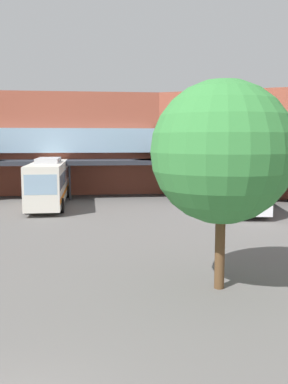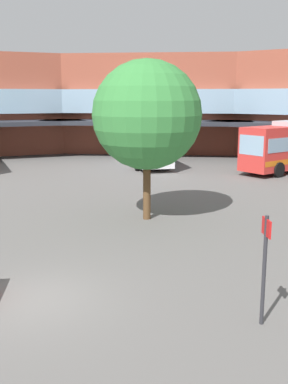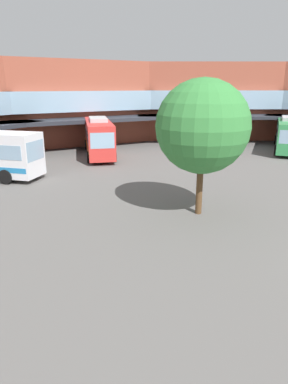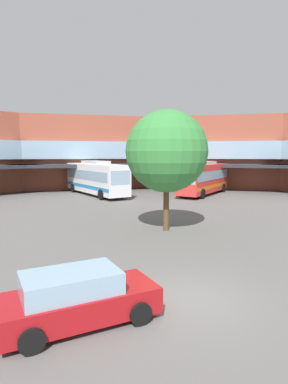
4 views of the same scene
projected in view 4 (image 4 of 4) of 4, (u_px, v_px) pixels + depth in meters
The scene contains 6 objects.
ground_plane at pixel (188, 299), 10.68m from camera, with size 124.38×124.38×0.00m, color #605E5B.
station_building at pixel (101, 152), 30.76m from camera, with size 81.98×47.18×9.90m.
bus_3 at pixel (204, 178), 37.88m from camera, with size 9.28×9.07×3.92m.
bus_4 at pixel (96, 178), 37.53m from camera, with size 6.14×12.13×3.99m.
parked_car at pixel (78, 298), 9.09m from camera, with size 4.68×2.73×1.53m.
plaza_tree at pixel (167, 152), 19.72m from camera, with size 5.05×5.05×7.46m.
Camera 4 is at (-4.04, -9.47, 4.78)m, focal length 30.18 mm.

